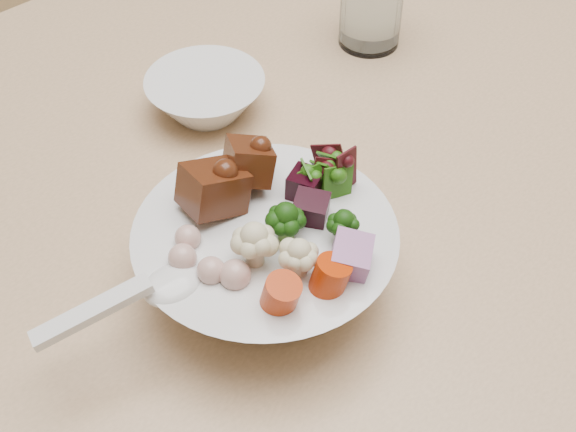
% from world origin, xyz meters
% --- Properties ---
extents(dining_table, '(1.76, 1.06, 0.80)m').
position_xyz_m(dining_table, '(0.07, -0.11, 0.72)').
color(dining_table, tan).
rests_on(dining_table, ground).
extents(chair_far, '(0.51, 0.51, 0.93)m').
position_xyz_m(chair_far, '(-0.09, 0.61, 0.52)').
color(chair_far, tan).
rests_on(chair_far, ground).
extents(food_bowl, '(0.23, 0.23, 0.12)m').
position_xyz_m(food_bowl, '(-0.34, -0.23, 0.84)').
color(food_bowl, silver).
rests_on(food_bowl, dining_table).
extents(soup_spoon, '(0.14, 0.05, 0.03)m').
position_xyz_m(soup_spoon, '(-0.45, -0.22, 0.87)').
color(soup_spoon, silver).
rests_on(soup_spoon, food_bowl).
extents(side_bowl, '(0.13, 0.13, 0.04)m').
position_xyz_m(side_bowl, '(-0.25, 0.01, 0.82)').
color(side_bowl, silver).
rests_on(side_bowl, dining_table).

